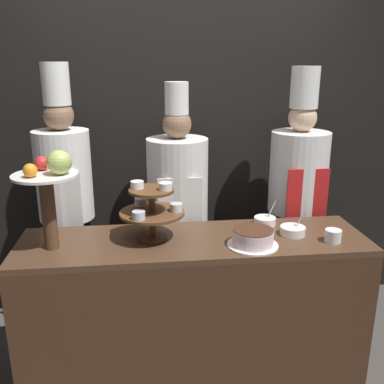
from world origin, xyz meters
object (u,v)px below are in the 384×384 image
Objects in this scene: chef_center_right at (297,192)px; tiered_stand at (152,208)px; cake_round at (253,238)px; serving_bowl_near at (293,231)px; chef_left at (66,196)px; chef_center_left at (178,203)px; fruit_pedestal at (50,184)px; serving_bowl_far at (265,221)px; cup_white at (333,236)px.

tiered_stand is at bearing -153.91° from chef_center_right.
cake_round is 0.30m from serving_bowl_near.
chef_left is 1.07× the size of chef_center_left.
chef_left is at bearing 158.64° from serving_bowl_near.
chef_center_right is (1.55, 0.57, -0.28)m from fruit_pedestal.
tiered_stand is 0.73m from serving_bowl_far.
tiered_stand is at bearing 163.72° from cake_round.
tiered_stand is at bearing -110.19° from chef_center_left.
fruit_pedestal is at bearing -159.83° from chef_center_right.
chef_center_left is (0.71, 0.57, -0.32)m from fruit_pedestal.
chef_left is at bearing 157.05° from cup_white.
serving_bowl_near is 1.02× the size of serving_bowl_far.
tiered_stand is 0.56m from chef_center_left.
chef_left is 1.01× the size of chef_center_right.
serving_bowl_near is at bearing 146.68° from cup_white.
serving_bowl_near is at bearing -2.29° from tiered_stand.
cup_white is 1.05m from chef_center_left.
serving_bowl_near is (0.81, -0.03, -0.16)m from tiered_stand.
tiered_stand is 1.03m from cup_white.
serving_bowl_far is at bearing -15.91° from chef_left.
fruit_pedestal reaches higher than cake_round.
cup_white is at bearing -8.91° from tiered_stand.
cup_white is (1.53, -0.09, -0.33)m from fruit_pedestal.
chef_left is at bearing 137.92° from tiered_stand.
cake_round is at bearing -117.01° from serving_bowl_far.
serving_bowl_far is 1.31m from chef_left.
chef_left reaches higher than tiered_stand.
cup_white is 0.43m from serving_bowl_far.
cup_white is 0.60× the size of serving_bowl_near.
serving_bowl_near is at bearing -111.85° from chef_center_right.
chef_center_right is (0.84, 0.00, 0.05)m from chef_center_left.
serving_bowl_far is 0.63m from chef_center_left.
cup_white is 0.05× the size of chef_center_right.
tiered_stand is at bearing 171.09° from cup_white.
chef_center_left is at bearing -0.01° from chef_left.
cake_round is 0.16× the size of chef_center_left.
fruit_pedestal is (-0.53, -0.07, 0.18)m from tiered_stand.
tiered_stand is 1.30× the size of cake_round.
serving_bowl_far reaches higher than cake_round.
cake_round is 0.15× the size of chef_center_right.
chef_left is at bearing 164.09° from serving_bowl_far.
fruit_pedestal reaches higher than tiered_stand.
chef_left is (-0.56, 0.50, -0.07)m from tiered_stand.
chef_left is (-1.10, 0.66, 0.07)m from cake_round.
serving_bowl_near is 0.83m from chef_center_left.
serving_bowl_far is (-0.12, 0.18, -0.00)m from serving_bowl_near.
tiered_stand reaches higher than cup_white.
cake_round is at bearing -155.01° from serving_bowl_near.
serving_bowl_far is (1.22, 0.21, -0.34)m from fruit_pedestal.
cup_white is (1.00, -0.16, -0.15)m from tiered_stand.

